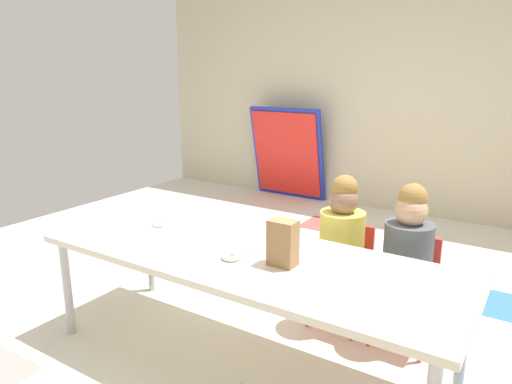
# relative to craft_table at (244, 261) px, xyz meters

# --- Properties ---
(ground_plane) EXTENTS (6.16, 5.41, 0.02)m
(ground_plane) POSITION_rel_craft_table_xyz_m (-0.13, 0.50, -0.57)
(ground_plane) COLOR silver
(back_wall) EXTENTS (6.16, 0.10, 2.63)m
(back_wall) POSITION_rel_craft_table_xyz_m (-0.14, 3.21, 0.75)
(back_wall) COLOR beige
(back_wall) RESTS_ON ground_plane
(craft_table) EXTENTS (2.17, 0.78, 0.61)m
(craft_table) POSITION_rel_craft_table_xyz_m (0.00, 0.00, 0.00)
(craft_table) COLOR beige
(craft_table) RESTS_ON ground_plane
(seated_child_near_camera) EXTENTS (0.32, 0.31, 0.92)m
(seated_child_near_camera) POSITION_rel_craft_table_xyz_m (0.27, 0.62, -0.01)
(seated_child_near_camera) COLOR red
(seated_child_near_camera) RESTS_ON ground_plane
(seated_child_middle_seat) EXTENTS (0.32, 0.32, 0.92)m
(seated_child_middle_seat) POSITION_rel_craft_table_xyz_m (0.65, 0.62, -0.01)
(seated_child_middle_seat) COLOR red
(seated_child_middle_seat) RESTS_ON ground_plane
(folded_activity_table) EXTENTS (0.90, 0.29, 1.09)m
(folded_activity_table) POSITION_rel_craft_table_xyz_m (-1.42, 3.01, -0.02)
(folded_activity_table) COLOR #1E33BF
(folded_activity_table) RESTS_ON ground_plane
(paper_bag_brown) EXTENTS (0.13, 0.09, 0.22)m
(paper_bag_brown) POSITION_rel_craft_table_xyz_m (0.23, -0.02, 0.15)
(paper_bag_brown) COLOR #9E754C
(paper_bag_brown) RESTS_ON craft_table
(paper_plate_near_edge) EXTENTS (0.18, 0.18, 0.01)m
(paper_plate_near_edge) POSITION_rel_craft_table_xyz_m (-0.64, 0.08, 0.05)
(paper_plate_near_edge) COLOR white
(paper_plate_near_edge) RESTS_ON craft_table
(paper_plate_center_table) EXTENTS (0.18, 0.18, 0.01)m
(paper_plate_center_table) POSITION_rel_craft_table_xyz_m (0.03, 0.11, 0.05)
(paper_plate_center_table) COLOR white
(paper_plate_center_table) RESTS_ON craft_table
(donut_powdered_on_plate) EXTENTS (0.10, 0.10, 0.03)m
(donut_powdered_on_plate) POSITION_rel_craft_table_xyz_m (-0.64, 0.08, 0.07)
(donut_powdered_on_plate) COLOR white
(donut_powdered_on_plate) RESTS_ON craft_table
(donut_powdered_loose) EXTENTS (0.10, 0.10, 0.03)m
(donut_powdered_loose) POSITION_rel_craft_table_xyz_m (-0.01, -0.09, 0.06)
(donut_powdered_loose) COLOR white
(donut_powdered_loose) RESTS_ON craft_table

